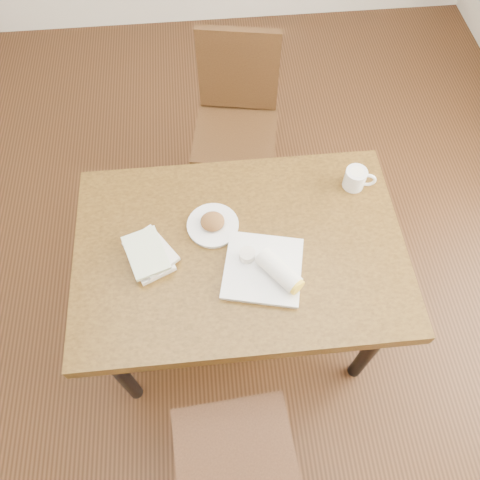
{
  "coord_description": "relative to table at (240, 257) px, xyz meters",
  "views": [
    {
      "loc": [
        -0.09,
        -0.87,
        2.28
      ],
      "look_at": [
        0.0,
        0.0,
        0.8
      ],
      "focal_mm": 35.0,
      "sensor_mm": 36.0,
      "label": 1
    }
  ],
  "objects": [
    {
      "name": "coffee_mug",
      "position": [
        0.49,
        0.24,
        0.13
      ],
      "size": [
        0.13,
        0.09,
        0.09
      ],
      "color": "white",
      "rests_on": "table"
    },
    {
      "name": "room_walls",
      "position": [
        0.0,
        0.0,
        0.96
      ],
      "size": [
        4.02,
        5.02,
        2.8
      ],
      "color": "beige",
      "rests_on": "ground"
    },
    {
      "name": "ground",
      "position": [
        0.0,
        0.0,
        -0.67
      ],
      "size": [
        4.0,
        5.0,
        0.01
      ],
      "primitive_type": "cube",
      "color": "#472814",
      "rests_on": "ground"
    },
    {
      "name": "chair_far",
      "position": [
        0.07,
        0.9,
        -0.12
      ],
      "size": [
        0.49,
        0.49,
        0.95
      ],
      "color": "#432B13",
      "rests_on": "ground"
    },
    {
      "name": "plate_burrito",
      "position": [
        0.09,
        -0.12,
        0.11
      ],
      "size": [
        0.33,
        0.33,
        0.09
      ],
      "color": "white",
      "rests_on": "table"
    },
    {
      "name": "plate_scone",
      "position": [
        -0.1,
        0.1,
        0.1
      ],
      "size": [
        0.2,
        0.2,
        0.06
      ],
      "color": "white",
      "rests_on": "table"
    },
    {
      "name": "table",
      "position": [
        0.0,
        0.0,
        0.0
      ],
      "size": [
        1.25,
        0.84,
        0.75
      ],
      "color": "brown",
      "rests_on": "ground"
    },
    {
      "name": "book_stack",
      "position": [
        -0.34,
        -0.01,
        0.11
      ],
      "size": [
        0.22,
        0.24,
        0.05
      ],
      "color": "white",
      "rests_on": "table"
    }
  ]
}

